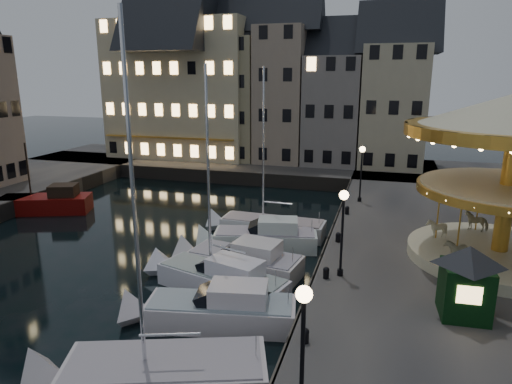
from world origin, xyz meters
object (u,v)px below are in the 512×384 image
(streetlamp_a, at_px, (303,338))
(bollard_d, at_px, (347,210))
(streetlamp_b, at_px, (343,221))
(bollard_b, at_px, (326,272))
(red_fishing_boat, at_px, (47,204))
(streetlamp_c, at_px, (361,166))
(motorboat_a, at_px, (149,375))
(motorboat_f, at_px, (265,227))
(motorboat_e, at_px, (259,239))
(bollard_a, at_px, (305,335))
(motorboat_b, at_px, (212,311))
(ticket_kiosk, at_px, (468,269))
(motorboat_d, at_px, (238,261))
(bollard_c, at_px, (338,237))
(motorboat_c, at_px, (215,278))

(streetlamp_a, xyz_separation_m, bollard_d, (-0.60, 20.00, -2.41))
(streetlamp_b, relative_size, bollard_b, 7.32)
(bollard_b, relative_size, red_fishing_boat, 0.08)
(streetlamp_c, bearing_deg, streetlamp_b, -90.00)
(motorboat_a, bearing_deg, motorboat_f, 91.04)
(motorboat_e, bearing_deg, bollard_a, -66.57)
(streetlamp_a, relative_size, motorboat_a, 0.31)
(motorboat_e, bearing_deg, motorboat_f, 97.30)
(motorboat_b, xyz_separation_m, ticket_kiosk, (10.12, 1.37, 2.64))
(bollard_d, height_order, motorboat_d, motorboat_d)
(bollard_d, bearing_deg, motorboat_d, -121.70)
(streetlamp_c, distance_m, motorboat_b, 18.31)
(bollard_c, height_order, motorboat_b, motorboat_b)
(motorboat_b, height_order, motorboat_e, same)
(streetlamp_a, bearing_deg, bollard_b, 93.61)
(streetlamp_b, bearing_deg, motorboat_e, 135.67)
(streetlamp_a, distance_m, red_fishing_boat, 30.02)
(bollard_a, distance_m, motorboat_e, 12.48)
(motorboat_d, bearing_deg, motorboat_c, -98.68)
(bollard_c, distance_m, bollard_d, 5.50)
(ticket_kiosk, bearing_deg, motorboat_b, -172.31)
(motorboat_e, bearing_deg, motorboat_a, -90.14)
(bollard_c, distance_m, motorboat_b, 9.45)
(bollard_b, bearing_deg, motorboat_a, -122.59)
(bollard_a, xyz_separation_m, bollard_d, (0.00, 16.00, 0.00))
(streetlamp_c, xyz_separation_m, bollard_b, (-0.60, -14.00, -2.41))
(bollard_b, bearing_deg, motorboat_d, 156.20)
(streetlamp_b, relative_size, motorboat_d, 0.57)
(streetlamp_b, bearing_deg, bollard_c, 97.59)
(bollard_d, bearing_deg, bollard_b, -90.00)
(motorboat_d, bearing_deg, motorboat_b, -83.52)
(streetlamp_b, xyz_separation_m, bollard_a, (-0.60, -6.00, -2.41))
(bollard_a, distance_m, motorboat_d, 9.32)
(streetlamp_a, bearing_deg, motorboat_b, 129.13)
(ticket_kiosk, bearing_deg, bollard_b, 161.38)
(motorboat_a, height_order, motorboat_c, motorboat_a)
(bollard_a, xyz_separation_m, ticket_kiosk, (5.65, 3.60, 1.68))
(bollard_b, relative_size, motorboat_d, 0.08)
(bollard_a, xyz_separation_m, motorboat_d, (-5.10, 7.75, -0.96))
(streetlamp_c, height_order, bollard_a, streetlamp_c)
(ticket_kiosk, bearing_deg, bollard_d, 114.49)
(motorboat_e, bearing_deg, bollard_b, -50.11)
(motorboat_c, bearing_deg, ticket_kiosk, -8.56)
(motorboat_c, relative_size, motorboat_e, 1.42)
(streetlamp_b, xyz_separation_m, bollard_c, (-0.60, 4.50, -2.41))
(bollard_d, distance_m, red_fishing_boat, 23.14)
(red_fishing_boat, bearing_deg, motorboat_e, -8.70)
(motorboat_a, bearing_deg, streetlamp_b, 56.05)
(streetlamp_c, height_order, red_fishing_boat, red_fishing_boat)
(motorboat_c, height_order, motorboat_e, motorboat_c)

